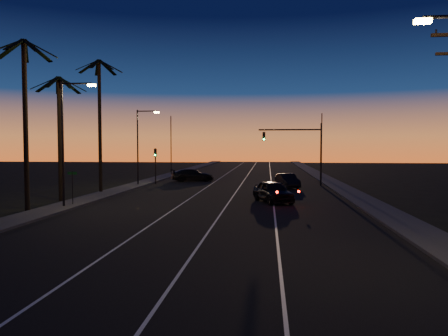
# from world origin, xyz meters

# --- Properties ---
(ground) EXTENTS (220.00, 220.00, 0.00)m
(ground) POSITION_xyz_m (0.00, 0.00, 0.00)
(ground) COLOR black
(ground) RESTS_ON ground
(road) EXTENTS (20.00, 170.00, 0.01)m
(road) POSITION_xyz_m (0.00, 30.00, 0.01)
(road) COLOR black
(road) RESTS_ON ground
(sidewalk_left) EXTENTS (2.40, 170.00, 0.16)m
(sidewalk_left) POSITION_xyz_m (-11.20, 30.00, 0.08)
(sidewalk_left) COLOR #343432
(sidewalk_left) RESTS_ON ground
(sidewalk_right) EXTENTS (2.40, 170.00, 0.16)m
(sidewalk_right) POSITION_xyz_m (11.20, 30.00, 0.08)
(sidewalk_right) COLOR #343432
(sidewalk_right) RESTS_ON ground
(lane_stripe_left) EXTENTS (0.12, 160.00, 0.01)m
(lane_stripe_left) POSITION_xyz_m (-3.00, 30.00, 0.02)
(lane_stripe_left) COLOR silver
(lane_stripe_left) RESTS_ON road
(lane_stripe_mid) EXTENTS (0.12, 160.00, 0.01)m
(lane_stripe_mid) POSITION_xyz_m (0.50, 30.00, 0.02)
(lane_stripe_mid) COLOR silver
(lane_stripe_mid) RESTS_ON road
(lane_stripe_right) EXTENTS (0.12, 160.00, 0.01)m
(lane_stripe_right) POSITION_xyz_m (4.00, 30.00, 0.02)
(lane_stripe_right) COLOR silver
(lane_stripe_right) RESTS_ON road
(palm_near) EXTENTS (4.25, 4.16, 11.53)m
(palm_near) POSITION_xyz_m (-12.60, 18.00, 7.07)
(palm_near) COLOR black
(palm_near) RESTS_ON ground
(palm_mid) EXTENTS (4.25, 4.16, 10.03)m
(palm_mid) POSITION_xyz_m (-13.20, 24.00, 6.25)
(palm_mid) COLOR black
(palm_mid) RESTS_ON ground
(palm_far) EXTENTS (4.25, 4.16, 12.53)m
(palm_far) POSITION_xyz_m (-12.20, 30.00, 7.61)
(palm_far) COLOR black
(palm_far) RESTS_ON ground
(streetlight_left_near) EXTENTS (2.55, 0.26, 9.00)m
(streetlight_left_near) POSITION_xyz_m (-10.70, 20.00, 5.32)
(streetlight_left_near) COLOR black
(streetlight_left_near) RESTS_ON ground
(streetlight_left_far) EXTENTS (2.55, 0.26, 8.50)m
(streetlight_left_far) POSITION_xyz_m (-10.69, 38.00, 5.06)
(streetlight_left_far) COLOR black
(streetlight_left_far) RESTS_ON ground
(street_sign) EXTENTS (0.70, 0.06, 2.60)m
(street_sign) POSITION_xyz_m (-10.80, 21.00, 1.66)
(street_sign) COLOR black
(street_sign) RESTS_ON ground
(signal_mast) EXTENTS (7.10, 0.41, 7.00)m
(signal_mast) POSITION_xyz_m (7.14, 39.99, 4.78)
(signal_mast) COLOR black
(signal_mast) RESTS_ON ground
(signal_post) EXTENTS (0.28, 0.37, 4.20)m
(signal_post) POSITION_xyz_m (-9.50, 39.98, 2.89)
(signal_post) COLOR black
(signal_post) RESTS_ON ground
(far_pole_left) EXTENTS (0.14, 0.14, 9.00)m
(far_pole_left) POSITION_xyz_m (-11.00, 55.00, 4.50)
(far_pole_left) COLOR black
(far_pole_left) RESTS_ON ground
(far_pole_right) EXTENTS (0.14, 0.14, 9.00)m
(far_pole_right) POSITION_xyz_m (11.00, 52.00, 4.50)
(far_pole_right) COLOR black
(far_pole_right) RESTS_ON ground
(lead_car) EXTENTS (3.76, 5.85, 1.70)m
(lead_car) POSITION_xyz_m (3.95, 24.78, 0.86)
(lead_car) COLOR black
(lead_car) RESTS_ON road
(right_car) EXTENTS (2.68, 4.86, 1.52)m
(right_car) POSITION_xyz_m (5.61, 36.75, 0.77)
(right_car) COLOR black
(right_car) RESTS_ON road
(cross_car) EXTENTS (5.80, 3.88, 1.56)m
(cross_car) POSITION_xyz_m (-5.90, 44.50, 0.79)
(cross_car) COLOR black
(cross_car) RESTS_ON road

